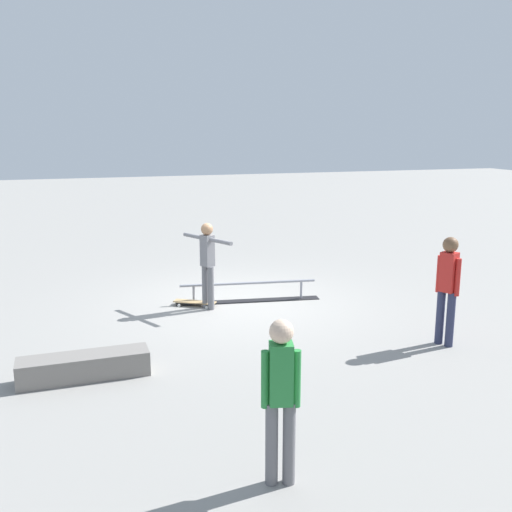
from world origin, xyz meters
TOP-DOWN VIEW (x-y plane):
  - ground_plane at (0.00, 0.00)m, footprint 60.00×60.00m
  - grind_rail at (-0.22, -0.10)m, footprint 2.78×0.62m
  - skate_ledge at (2.88, 2.63)m, footprint 1.71×0.46m
  - skater_main at (0.62, 0.12)m, footprint 0.67×1.18m
  - skateboard_main at (0.83, -0.10)m, footprint 0.79×0.58m
  - bystander_green_shirt at (1.18, 5.63)m, footprint 0.37×0.23m
  - bystander_red_shirt at (-2.44, 3.01)m, footprint 0.28×0.37m

SIDE VIEW (x-z plane):
  - ground_plane at x=0.00m, z-range 0.00..0.00m
  - skateboard_main at x=0.83m, z-range 0.03..0.12m
  - skate_ledge at x=2.88m, z-range 0.00..0.33m
  - grind_rail at x=-0.22m, z-range -0.03..0.36m
  - bystander_green_shirt at x=1.18m, z-range 0.11..1.73m
  - skater_main at x=0.62m, z-range 0.13..1.73m
  - bystander_red_shirt at x=-2.44m, z-range 0.11..1.80m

